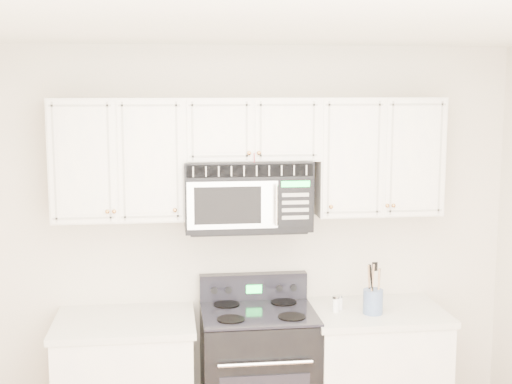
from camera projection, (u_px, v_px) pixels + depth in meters
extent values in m
cube|color=white|center=(297.00, 20.00, 2.82)|extent=(3.50, 3.50, 0.01)
cube|color=beige|center=(248.00, 244.00, 4.73)|extent=(3.50, 0.01, 2.60)
cube|color=beige|center=(124.00, 322.00, 4.38)|extent=(0.86, 0.65, 0.04)
cube|color=white|center=(375.00, 380.00, 4.65)|extent=(0.82, 0.63, 0.88)
cube|color=beige|center=(377.00, 312.00, 4.58)|extent=(0.86, 0.65, 0.04)
cube|color=black|center=(258.00, 382.00, 4.56)|extent=(0.71, 0.61, 0.92)
cylinder|color=silver|center=(266.00, 364.00, 4.19)|extent=(0.56, 0.02, 0.02)
cube|color=black|center=(258.00, 313.00, 4.49)|extent=(0.71, 0.61, 0.02)
cube|color=black|center=(253.00, 287.00, 4.74)|extent=(0.71, 0.08, 0.19)
cube|color=#14D53F|center=(254.00, 289.00, 4.69)|extent=(0.10, 0.00, 0.06)
cube|color=white|center=(118.00, 159.00, 4.38)|extent=(0.80, 0.33, 0.75)
cube|color=white|center=(377.00, 156.00, 4.58)|extent=(0.80, 0.33, 0.75)
cube|color=white|center=(250.00, 129.00, 4.46)|extent=(0.84, 0.33, 0.39)
sphere|color=#B57F41|center=(114.00, 212.00, 4.24)|extent=(0.03, 0.03, 0.03)
sphere|color=#B57F41|center=(175.00, 210.00, 4.28)|extent=(0.03, 0.03, 0.03)
sphere|color=#B57F41|center=(331.00, 207.00, 4.40)|extent=(0.03, 0.03, 0.03)
sphere|color=#B57F41|center=(387.00, 206.00, 4.44)|extent=(0.03, 0.03, 0.03)
sphere|color=#B57F41|center=(249.00, 153.00, 4.29)|extent=(0.03, 0.03, 0.03)
sphere|color=#B57F41|center=(259.00, 153.00, 4.29)|extent=(0.03, 0.03, 0.03)
cylinder|color=#AD101B|center=(254.00, 163.00, 4.30)|extent=(0.01, 0.00, 0.12)
sphere|color=#B57F41|center=(254.00, 174.00, 4.31)|extent=(0.04, 0.04, 0.04)
cube|color=black|center=(247.00, 194.00, 4.48)|extent=(0.78, 0.39, 0.43)
cube|color=#A19E95|center=(250.00, 171.00, 4.27)|extent=(0.76, 0.01, 0.08)
cube|color=silver|center=(233.00, 205.00, 4.28)|extent=(0.55, 0.01, 0.29)
cube|color=black|center=(228.00, 206.00, 4.27)|extent=(0.40, 0.01, 0.23)
cube|color=black|center=(295.00, 204.00, 4.32)|extent=(0.22, 0.01, 0.29)
cube|color=#14D53F|center=(296.00, 184.00, 4.30)|extent=(0.18, 0.00, 0.04)
cylinder|color=silver|center=(276.00, 205.00, 4.27)|extent=(0.02, 0.02, 0.25)
cylinder|color=slate|center=(373.00, 302.00, 4.48)|extent=(0.12, 0.12, 0.16)
cylinder|color=#A98159|center=(379.00, 290.00, 4.47)|extent=(0.01, 0.01, 0.27)
cylinder|color=black|center=(369.00, 287.00, 4.49)|extent=(0.01, 0.01, 0.29)
cylinder|color=#A98159|center=(372.00, 288.00, 4.43)|extent=(0.01, 0.01, 0.31)
cylinder|color=black|center=(379.00, 290.00, 4.47)|extent=(0.01, 0.01, 0.27)
cylinder|color=#A98159|center=(369.00, 287.00, 4.49)|extent=(0.01, 0.01, 0.29)
cylinder|color=black|center=(372.00, 288.00, 4.43)|extent=(0.01, 0.01, 0.31)
cylinder|color=white|center=(336.00, 305.00, 4.52)|extent=(0.04, 0.04, 0.09)
cylinder|color=silver|center=(336.00, 297.00, 4.51)|extent=(0.04, 0.04, 0.02)
cylinder|color=white|center=(340.00, 304.00, 4.56)|extent=(0.04, 0.04, 0.08)
cylinder|color=silver|center=(340.00, 296.00, 4.55)|extent=(0.04, 0.04, 0.02)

